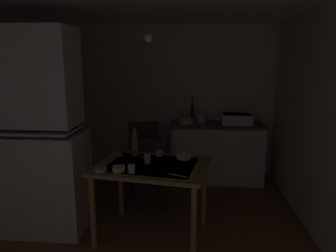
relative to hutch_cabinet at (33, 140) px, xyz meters
name	(u,v)px	position (x,y,z in m)	size (l,w,h in m)	color
ground_plane	(149,226)	(1.18, 0.12, -1.00)	(4.67, 4.67, 0.00)	brown
wall_back	(165,100)	(1.18, 2.00, 0.18)	(3.54, 0.10, 2.35)	beige
wall_right	(325,125)	(2.95, 0.12, 0.18)	(0.10, 3.77, 2.35)	beige
hutch_cabinet	(33,140)	(0.00, 0.00, 0.00)	(1.04, 0.56, 2.13)	beige
counter_cabinet	(217,152)	(2.01, 1.63, -0.56)	(1.38, 0.64, 0.88)	beige
sink_basin	(237,119)	(2.29, 1.63, -0.04)	(0.44, 0.34, 0.15)	silver
hand_pump	(192,112)	(1.63, 1.68, 0.05)	(0.05, 0.27, 0.39)	#232328
mixing_bowl_counter	(186,121)	(1.54, 1.58, -0.08)	(0.22, 0.22, 0.08)	beige
stoneware_crock	(201,119)	(1.76, 1.69, -0.06)	(0.13, 0.13, 0.12)	beige
dining_table	(152,174)	(1.24, -0.05, -0.32)	(1.21, 0.99, 0.78)	olive
chair_far_side	(150,170)	(1.13, 0.60, -0.51)	(0.46, 0.46, 0.91)	#36251D
chair_by_counter	(144,155)	(0.98, 1.04, -0.46)	(0.46, 0.46, 1.02)	#331F24
serving_bowl_wide	(100,170)	(0.79, -0.29, -0.20)	(0.12, 0.12, 0.03)	tan
soup_bowl_small	(119,169)	(0.96, -0.27, -0.19)	(0.12, 0.12, 0.05)	beige
sauce_dish	(184,157)	(1.56, 0.18, -0.20)	(0.16, 0.16, 0.04)	white
teacup_mint	(159,153)	(1.28, 0.26, -0.19)	(0.09, 0.09, 0.06)	tan
mug_dark	(147,159)	(1.19, 0.00, -0.17)	(0.07, 0.07, 0.09)	#9EB2C6
mug_tall	(132,169)	(1.09, -0.30, -0.18)	(0.07, 0.07, 0.08)	#ADD1C1
glass_bottle	(135,144)	(1.02, 0.25, -0.09)	(0.08, 0.08, 0.31)	olive
table_knife	(177,175)	(1.52, -0.34, -0.22)	(0.20, 0.02, 0.01)	silver
teaspoon_near_bowl	(118,155)	(0.82, 0.24, -0.22)	(0.16, 0.02, 0.01)	beige
teaspoon_by_cup	(147,157)	(1.16, 0.18, -0.22)	(0.14, 0.02, 0.01)	beige
pendant_bulb	(148,38)	(1.21, 0.06, 1.02)	(0.08, 0.08, 0.08)	#F9EFCC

